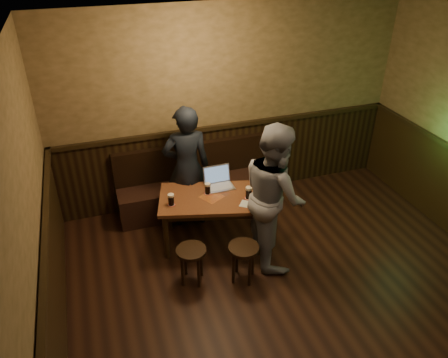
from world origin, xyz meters
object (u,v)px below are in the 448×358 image
Objects in this scene: stool_right at (244,253)px; pint_left at (171,200)px; stool_left at (191,256)px; pint_mid at (208,189)px; pub_table at (212,203)px; person_suit at (187,168)px; bench at (195,189)px; person_grey at (274,195)px; pint_right at (249,193)px; laptop at (218,181)px.

pint_left is (-0.65, 0.77, 0.38)m from stool_right.
stool_left is 3.14× the size of pint_mid.
pub_table is 9.67× the size of pint_mid.
person_suit is at bearing 58.20° from pint_left.
bench is at bearing -116.82° from person_suit.
person_grey reaches higher than pint_mid.
person_suit reaches higher than pint_right.
bench is 1.53× the size of pub_table.
bench is 14.46× the size of pint_left.
person_grey is (0.64, -0.57, 0.13)m from pint_mid.
pint_right reaches higher than pint_mid.
pint_right is at bearing 134.20° from person_suit.
pub_table is (0.00, -0.83, 0.29)m from bench.
pint_mid is 0.23m from laptop.
pint_left reaches higher than pub_table.
person_grey reaches higher than person_suit.
person_suit reaches higher than stool_right.
pint_left is at bearing 170.44° from pint_right.
stool_right is 1.08m from laptop.
person_grey reaches higher than pint_right.
person_grey is (0.80, -1.01, 0.04)m from person_suit.
person_suit is (0.33, 0.53, 0.09)m from pint_left.
pub_table is 0.54m from pint_left.
pub_table is 4.02× the size of laptop.
laptop is (0.18, 0.14, -0.01)m from pint_mid.
person_suit is at bearing 103.68° from stool_right.
bench reaches higher than stool_right.
stool_right is at bearing 125.43° from person_grey.
person_suit reaches higher than pint_left.
bench is 1.62m from stool_right.
bench is at bearing 94.86° from stool_right.
person_suit is at bearing 77.41° from stool_left.
person_suit reaches higher than laptop.
laptop is (0.16, 0.23, 0.16)m from pub_table.
pint_left is (-0.51, -0.85, 0.45)m from bench.
pub_table is 0.80× the size of person_grey.
pint_right is at bearing -67.12° from bench.
pint_mid is at bearing -143.65° from laptop.
person_grey reaches higher than bench.
pint_mid is 0.42× the size of laptop.
person_grey is (0.45, -0.72, 0.14)m from laptop.
stool_left is 0.91m from pint_mid.
person_grey is at bearing -22.79° from pint_left.
pub_table reaches higher than stool_right.
pint_left is (-0.51, -0.01, 0.17)m from pub_table.
pub_table is at bearing 112.13° from person_suit.
stool_left is (-0.44, -1.46, 0.06)m from bench.
person_suit is (-0.32, 1.30, 0.47)m from stool_right.
pint_mid is 0.92× the size of pint_right.
stool_left is 1.18m from person_grey.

